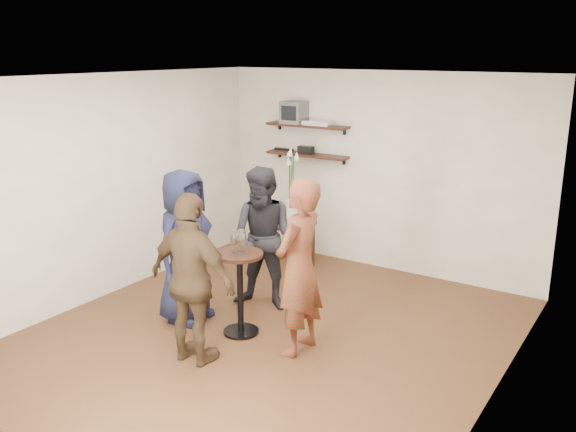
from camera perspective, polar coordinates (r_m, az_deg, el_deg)
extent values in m
cube|color=#4A2B18|center=(6.44, -1.77, -11.17)|extent=(4.50, 5.00, 0.04)
cube|color=white|center=(5.77, -2.00, 13.01)|extent=(4.50, 5.00, 0.04)
cube|color=white|center=(8.11, 8.37, 4.15)|extent=(4.50, 0.04, 2.60)
cube|color=white|center=(4.26, -21.78, -7.22)|extent=(4.50, 0.04, 2.60)
cube|color=white|center=(7.47, -16.35, 2.72)|extent=(0.04, 5.00, 2.60)
cube|color=white|center=(5.08, 19.69, -3.42)|extent=(0.04, 5.00, 2.60)
cube|color=black|center=(8.36, 1.80, 8.46)|extent=(1.20, 0.25, 0.04)
cube|color=black|center=(8.42, 1.78, 5.75)|extent=(1.20, 0.25, 0.04)
cube|color=#59595B|center=(8.45, 0.62, 9.68)|extent=(0.32, 0.30, 0.30)
cube|color=silver|center=(8.26, 2.90, 8.70)|extent=(0.40, 0.24, 0.06)
cube|color=black|center=(8.41, 1.68, 6.22)|extent=(0.22, 0.10, 0.10)
cube|color=black|center=(8.67, -0.40, 6.27)|extent=(0.30, 0.05, 0.03)
cube|color=black|center=(8.09, 0.40, -0.82)|extent=(0.60, 0.60, 0.04)
cylinder|color=black|center=(8.12, -1.62, -3.05)|extent=(0.04, 0.04, 0.58)
cylinder|color=black|center=(7.91, 0.85, -3.56)|extent=(0.04, 0.04, 0.58)
cylinder|color=black|center=(8.45, -0.03, -2.30)|extent=(0.04, 0.04, 0.58)
cylinder|color=black|center=(8.24, 2.39, -2.78)|extent=(0.04, 0.04, 0.58)
cylinder|color=white|center=(8.04, 0.40, 0.41)|extent=(0.15, 0.15, 0.32)
cylinder|color=#27661D|center=(7.97, 0.29, 2.70)|extent=(0.01, 0.07, 0.59)
cone|color=white|center=(7.92, 0.05, 5.26)|extent=(0.07, 0.09, 0.13)
cylinder|color=#27661D|center=(7.95, 0.54, 2.90)|extent=(0.04, 0.06, 0.65)
cone|color=white|center=(7.88, 0.81, 5.67)|extent=(0.11, 0.13, 0.14)
cylinder|color=#27661D|center=(7.93, 0.35, 3.11)|extent=(0.10, 0.09, 0.71)
cone|color=white|center=(7.83, 0.24, 6.09)|extent=(0.14, 0.13, 0.14)
cylinder|color=black|center=(6.15, -4.57, -3.61)|extent=(0.48, 0.48, 0.04)
cylinder|color=black|center=(6.30, -4.49, -7.27)|extent=(0.06, 0.06, 0.81)
cylinder|color=black|center=(6.48, -4.41, -10.70)|extent=(0.37, 0.37, 0.03)
cylinder|color=silver|center=(6.16, -5.13, -3.39)|extent=(0.06, 0.06, 0.00)
cylinder|color=silver|center=(6.15, -5.14, -3.00)|extent=(0.01, 0.01, 0.09)
cylinder|color=silver|center=(6.12, -5.16, -2.15)|extent=(0.06, 0.06, 0.10)
cylinder|color=tan|center=(6.13, -5.15, -2.35)|extent=(0.06, 0.06, 0.06)
cylinder|color=silver|center=(6.08, -4.34, -3.64)|extent=(0.07, 0.07, 0.00)
cylinder|color=silver|center=(6.06, -4.35, -3.18)|extent=(0.01, 0.01, 0.10)
cylinder|color=silver|center=(6.03, -4.37, -2.19)|extent=(0.07, 0.07, 0.12)
cylinder|color=tan|center=(6.04, -4.37, -2.42)|extent=(0.07, 0.07, 0.07)
cylinder|color=silver|center=(6.20, -4.38, -3.24)|extent=(0.06, 0.06, 0.00)
cylinder|color=silver|center=(6.19, -4.39, -2.80)|extent=(0.01, 0.01, 0.10)
cylinder|color=silver|center=(6.16, -4.41, -1.84)|extent=(0.07, 0.07, 0.12)
cylinder|color=tan|center=(6.16, -4.40, -2.06)|extent=(0.07, 0.07, 0.06)
cylinder|color=silver|center=(6.14, -4.47, -3.45)|extent=(0.06, 0.06, 0.00)
cylinder|color=silver|center=(6.12, -4.48, -3.02)|extent=(0.01, 0.01, 0.09)
cylinder|color=silver|center=(6.09, -4.50, -2.09)|extent=(0.07, 0.07, 0.11)
cylinder|color=tan|center=(6.10, -4.50, -2.31)|extent=(0.06, 0.06, 0.06)
imported|color=#AE1325|center=(5.78, 1.03, -4.84)|extent=(0.42, 0.63, 1.72)
imported|color=black|center=(6.78, -2.15, -2.18)|extent=(0.91, 0.78, 1.62)
imported|color=black|center=(6.57, -9.62, -2.79)|extent=(0.57, 0.84, 1.66)
imported|color=#3F2D1B|center=(5.67, -8.94, -5.94)|extent=(0.96, 0.40, 1.63)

